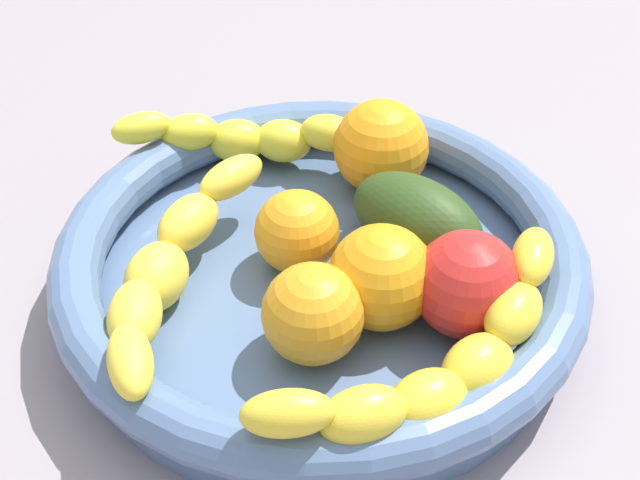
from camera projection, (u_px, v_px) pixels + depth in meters
The scene contains 11 objects.
kitchen_counter at pixel (320, 315), 60.87cm from camera, with size 120.00×120.00×3.00cm, color gray.
fruit_bowl at pixel (320, 268), 58.06cm from camera, with size 34.00×34.00×5.43cm.
banana_draped_left at pixel (167, 268), 54.87cm from camera, with size 13.75×18.79×5.07cm.
banana_draped_right at pixel (259, 135), 65.20cm from camera, with size 19.89×9.40×4.82cm.
banana_arching_top at pixel (442, 365), 48.31cm from camera, with size 22.10×11.00×5.23cm.
orange_front at pixel (381, 147), 63.53cm from camera, with size 6.76×6.76×6.76cm, color orange.
orange_mid_left at pixel (313, 314), 51.65cm from camera, with size 6.00×6.00×6.00cm, color orange.
orange_mid_right at pixel (297, 232), 57.55cm from camera, with size 5.48×5.48×5.48cm, color orange.
orange_rear at pixel (382, 277), 53.61cm from camera, with size 6.47×6.47×6.47cm, color orange.
tomato_red at pixel (467, 285), 53.09cm from camera, with size 6.55×6.55×6.55cm, color red.
avocado_dark at pixel (416, 218), 58.62cm from camera, with size 9.65×5.48×5.56cm, color #2A4319.
Camera 1 is at (-14.58, -40.23, 45.09)cm, focal length 50.80 mm.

